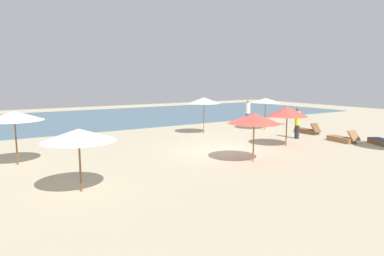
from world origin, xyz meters
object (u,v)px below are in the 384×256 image
at_px(umbrella_3, 287,112).
at_px(person_1, 248,112).
at_px(umbrella_0, 204,101).
at_px(umbrella_4, 79,135).
at_px(lounger_1, 307,131).
at_px(umbrella_1, 254,118).
at_px(umbrella_2, 14,116).
at_px(person_0, 297,123).
at_px(surfboard, 271,123).
at_px(lounger_2, 342,139).
at_px(umbrella_5, 266,100).
at_px(lounger_0, 382,141).

height_order(umbrella_3, person_1, umbrella_3).
relative_size(umbrella_0, umbrella_3, 1.11).
distance_m(umbrella_4, lounger_1, 15.66).
xyz_separation_m(umbrella_1, umbrella_4, (-7.14, 0.03, -0.06)).
distance_m(umbrella_2, umbrella_4, 4.92).
height_order(umbrella_4, person_1, umbrella_4).
xyz_separation_m(person_0, person_1, (2.10, 6.57, -0.01)).
bearing_deg(umbrella_0, person_1, 21.36).
relative_size(umbrella_4, lounger_1, 1.35).
distance_m(umbrella_2, surfboard, 18.50).
bearing_deg(person_0, person_1, 72.28).
height_order(umbrella_4, lounger_2, umbrella_4).
distance_m(umbrella_0, umbrella_5, 4.62).
xyz_separation_m(umbrella_2, lounger_2, (15.64, -4.13, -1.83)).
distance_m(lounger_0, lounger_1, 4.60).
xyz_separation_m(umbrella_2, lounger_1, (16.46, -1.15, -1.83)).
bearing_deg(umbrella_5, lounger_2, -86.98).
xyz_separation_m(umbrella_0, person_0, (3.61, -4.34, -1.18)).
bearing_deg(surfboard, lounger_1, -108.88).
bearing_deg(umbrella_2, lounger_1, -4.00).
distance_m(umbrella_3, lounger_1, 5.01).
relative_size(lounger_1, person_1, 0.90).
height_order(umbrella_5, lounger_2, umbrella_5).
relative_size(umbrella_3, lounger_0, 1.19).
distance_m(lounger_1, lounger_2, 3.09).
xyz_separation_m(umbrella_4, umbrella_5, (14.05, 6.25, 0.23)).
height_order(umbrella_4, lounger_0, umbrella_4).
height_order(umbrella_0, lounger_1, umbrella_0).
distance_m(umbrella_3, person_0, 2.65).
relative_size(umbrella_1, person_0, 1.21).
relative_size(umbrella_1, umbrella_2, 0.98).
height_order(umbrella_1, lounger_0, umbrella_1).
bearing_deg(lounger_1, umbrella_5, 112.66).
height_order(umbrella_1, surfboard, umbrella_1).
relative_size(umbrella_5, person_1, 1.17).
bearing_deg(umbrella_2, umbrella_4, -74.72).
height_order(umbrella_2, lounger_0, umbrella_2).
bearing_deg(person_0, umbrella_0, 129.78).
bearing_deg(lounger_1, umbrella_0, 148.64).
bearing_deg(person_1, lounger_2, -95.64).
bearing_deg(umbrella_4, lounger_0, -3.70).
distance_m(umbrella_1, umbrella_5, 9.34).
relative_size(umbrella_0, lounger_1, 1.38).
distance_m(umbrella_4, lounger_2, 14.45).
relative_size(umbrella_0, lounger_0, 1.31).
distance_m(umbrella_0, lounger_0, 10.19).
distance_m(lounger_1, person_0, 2.37).
bearing_deg(lounger_2, umbrella_1, -175.00).
bearing_deg(umbrella_2, person_0, -8.04).
relative_size(umbrella_1, umbrella_4, 0.98).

